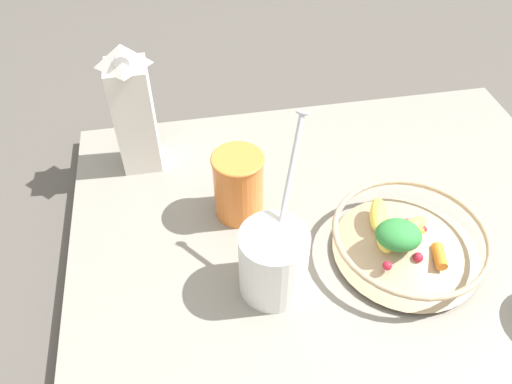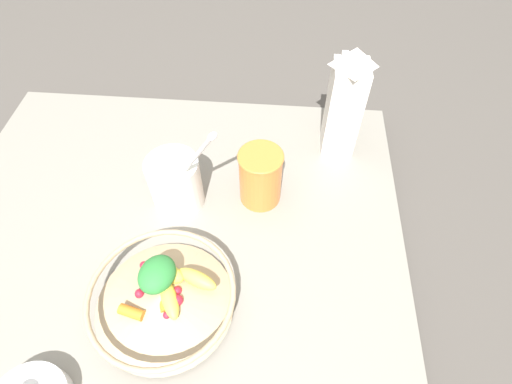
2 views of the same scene
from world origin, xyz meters
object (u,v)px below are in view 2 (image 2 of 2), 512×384
object	(u,v)px
milk_carton	(345,102)
yogurt_tub	(175,181)
drinking_cup	(260,176)
fruit_bowl	(163,296)

from	to	relation	value
milk_carton	yogurt_tub	xyz separation A→B (m)	(0.19, -0.33, -0.06)
milk_carton	yogurt_tub	size ratio (longest dim) A/B	0.99
milk_carton	drinking_cup	xyz separation A→B (m)	(0.17, -0.17, -0.06)
fruit_bowl	milk_carton	world-z (taller)	milk_carton
fruit_bowl	yogurt_tub	distance (m)	0.23
milk_carton	drinking_cup	bearing A→B (deg)	-44.99
yogurt_tub	drinking_cup	xyz separation A→B (m)	(-0.03, 0.17, -0.00)
fruit_bowl	drinking_cup	world-z (taller)	drinking_cup
fruit_bowl	yogurt_tub	world-z (taller)	yogurt_tub
yogurt_tub	drinking_cup	world-z (taller)	yogurt_tub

